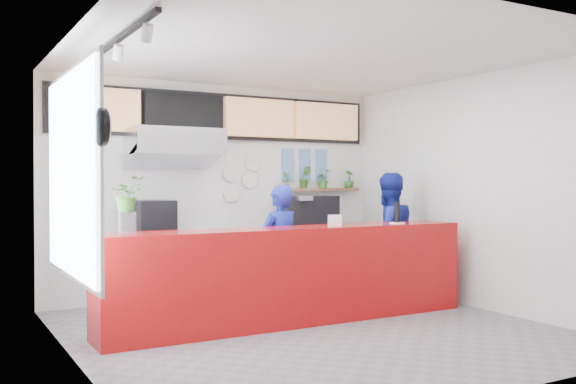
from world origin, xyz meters
name	(u,v)px	position (x,y,z in m)	size (l,w,h in m)	color
floor	(311,330)	(0.00, 0.00, 0.00)	(5.00, 5.00, 0.00)	slate
ceiling	(312,55)	(0.00, 0.00, 3.00)	(5.00, 5.00, 0.00)	silver
wall_back	(220,190)	(0.00, 2.50, 1.50)	(5.00, 5.00, 0.00)	white
wall_left	(74,196)	(-2.50, 0.00, 1.50)	(5.00, 5.00, 0.00)	white
wall_right	(478,191)	(2.50, 0.00, 1.50)	(5.00, 5.00, 0.00)	white
service_counter	(293,275)	(0.00, 0.40, 0.55)	(4.50, 0.60, 1.10)	#A70B0D
cream_band	(220,113)	(0.00, 2.49, 2.60)	(5.00, 0.02, 0.80)	beige
prep_bench	(174,270)	(-0.80, 2.20, 0.45)	(1.80, 0.60, 0.90)	#B2B5BA
panini_oven	(149,219)	(-1.13, 2.20, 1.14)	(0.53, 0.53, 0.48)	black
extraction_hood	(175,142)	(-0.80, 2.15, 2.15)	(1.20, 0.70, 0.35)	#B2B5BA
hood_lip	(175,157)	(-0.80, 2.15, 1.95)	(1.20, 0.70, 0.08)	#B2B5BA
right_bench	(320,259)	(1.50, 2.20, 0.45)	(1.80, 0.60, 0.90)	#B2B5BA
espresso_machine	(307,213)	(1.27, 2.20, 1.16)	(0.80, 0.57, 0.52)	black
espresso_tray	(307,198)	(1.27, 2.20, 1.38)	(0.73, 0.50, 0.07)	#B6B9BE
herb_shelf	(319,190)	(1.60, 2.40, 1.50)	(1.40, 0.18, 0.04)	brown
menu_board_far_left	(97,109)	(-1.75, 2.38, 2.55)	(1.10, 0.10, 0.55)	tan
menu_board_mid_left	(184,114)	(-0.59, 2.38, 2.55)	(1.10, 0.10, 0.55)	black
menu_board_mid_right	(260,118)	(0.57, 2.38, 2.55)	(1.10, 0.10, 0.55)	tan
menu_board_far_right	(327,122)	(1.73, 2.38, 2.55)	(1.10, 0.10, 0.55)	tan
soffit	(221,116)	(0.00, 2.46, 2.55)	(4.80, 0.04, 0.65)	black
window_pane	(71,174)	(-2.47, 0.30, 1.70)	(0.04, 2.20, 1.90)	silver
window_frame	(73,174)	(-2.45, 0.30, 1.70)	(0.03, 2.30, 2.00)	#B2B5BA
wall_clock_rim	(102,127)	(-2.46, -0.90, 2.05)	(0.30, 0.30, 0.05)	black
wall_clock_face	(106,127)	(-2.43, -0.90, 2.05)	(0.26, 0.26, 0.02)	white
track_rail	(118,40)	(-2.10, 0.00, 2.94)	(0.05, 2.40, 0.04)	black
dec_plate_a	(231,173)	(0.15, 2.47, 1.75)	(0.24, 0.24, 0.03)	silver
dec_plate_b	(249,180)	(0.45, 2.47, 1.65)	(0.24, 0.24, 0.03)	silver
dec_plate_c	(231,194)	(0.15, 2.47, 1.45)	(0.24, 0.24, 0.03)	silver
dec_plate_d	(253,163)	(0.50, 2.47, 1.90)	(0.24, 0.24, 0.03)	silver
photo_frame_a	(288,157)	(1.10, 2.48, 2.00)	(0.20, 0.02, 0.25)	#598CBF
photo_frame_b	(305,157)	(1.40, 2.48, 2.00)	(0.20, 0.02, 0.25)	#598CBF
photo_frame_c	(321,157)	(1.70, 2.48, 2.00)	(0.20, 0.02, 0.25)	#598CBF
photo_frame_d	(288,173)	(1.10, 2.48, 1.75)	(0.20, 0.02, 0.25)	#598CBF
photo_frame_e	(305,173)	(1.40, 2.48, 1.75)	(0.20, 0.02, 0.25)	#598CBF
photo_frame_f	(321,173)	(1.70, 2.48, 1.75)	(0.20, 0.02, 0.25)	#598CBF
staff_center	(279,250)	(0.09, 0.89, 0.79)	(0.58, 0.38, 1.58)	navy
staff_right	(388,236)	(1.85, 1.02, 0.87)	(0.85, 0.66, 1.75)	navy
herb_a	(286,180)	(1.03, 2.40, 1.65)	(0.14, 0.09, 0.26)	#316824
herb_b	(305,177)	(1.36, 2.40, 1.69)	(0.19, 0.15, 0.34)	#316824
herb_c	(323,179)	(1.68, 2.40, 1.66)	(0.26, 0.22, 0.28)	#316824
herb_d	(349,179)	(2.17, 2.40, 1.66)	(0.16, 0.14, 0.28)	#316824
glass_vase	(127,223)	(-1.93, 0.36, 1.21)	(0.18, 0.18, 0.22)	white
basil_vase	(127,194)	(-1.93, 0.36, 1.50)	(0.32, 0.28, 0.36)	#316824
napkin_holder	(335,221)	(0.52, 0.33, 1.17)	(0.15, 0.09, 0.13)	white
white_plate	(397,223)	(1.45, 0.32, 1.11)	(0.20, 0.20, 0.01)	white
pepper_mill	(397,212)	(1.45, 0.32, 1.24)	(0.06, 0.06, 0.26)	black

